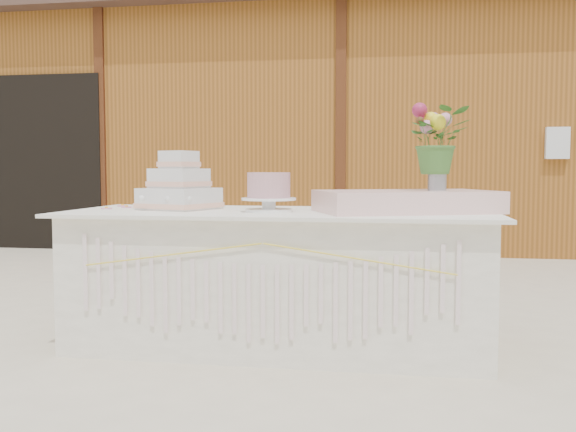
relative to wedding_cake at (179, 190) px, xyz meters
The scene contains 9 objects.
ground 1.07m from the wedding_cake, ahead, with size 80.00×80.00×0.00m, color beige.
barn 6.03m from the wedding_cake, 84.31° to the left, with size 12.60×4.60×3.30m.
cake_table 0.79m from the wedding_cake, ahead, with size 2.40×1.00×0.77m.
wedding_cake is the anchor object (origin of this frame).
pink_cake_stand 0.58m from the wedding_cake, 13.06° to the right, with size 0.30×0.30×0.22m.
satin_runner 1.31m from the wedding_cake, ahead, with size 0.94×0.54×0.12m, color beige.
flower_vase 1.48m from the wedding_cake, ahead, with size 0.10×0.10×0.14m, color #A5A5A9.
bouquet 1.51m from the wedding_cake, ahead, with size 0.33×0.29×0.37m, color #3B6C2B.
loose_flowers 0.43m from the wedding_cake, 167.48° to the left, with size 0.13×0.31×0.02m, color pink, non-canonical shape.
Camera 1 is at (0.66, -3.56, 1.00)m, focal length 40.00 mm.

